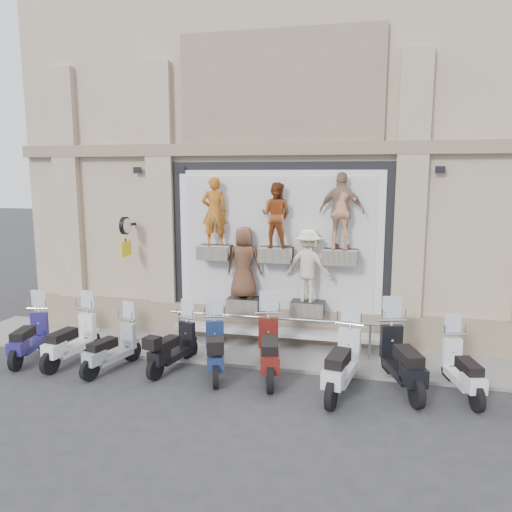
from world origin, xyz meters
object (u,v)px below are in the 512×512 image
(scooter_c, at_px, (111,339))
(scooter_h, at_px, (403,348))
(scooter_f, at_px, (269,338))
(scooter_e, at_px, (215,339))
(scooter_d, at_px, (173,338))
(scooter_g, at_px, (342,351))
(scooter_i, at_px, (463,359))
(guard_rail, at_px, (271,336))
(scooter_a, at_px, (28,328))
(scooter_b, at_px, (71,330))
(clock_sign_bracket, at_px, (126,231))

(scooter_c, relative_size, scooter_h, 0.82)
(scooter_f, bearing_deg, scooter_e, 172.78)
(scooter_d, xyz_separation_m, scooter_g, (3.67, -0.37, 0.14))
(scooter_c, xyz_separation_m, scooter_i, (7.24, 0.39, 0.03))
(scooter_g, bearing_deg, guard_rail, 145.18)
(scooter_g, bearing_deg, scooter_f, 174.02)
(scooter_c, bearing_deg, scooter_f, 22.79)
(scooter_h, bearing_deg, scooter_d, 163.24)
(guard_rail, bearing_deg, scooter_c, -151.18)
(scooter_e, bearing_deg, scooter_d, 158.88)
(scooter_d, bearing_deg, scooter_f, 15.18)
(scooter_a, relative_size, scooter_f, 0.88)
(scooter_c, relative_size, scooter_i, 0.96)
(scooter_a, relative_size, scooter_e, 0.96)
(scooter_g, bearing_deg, scooter_b, -171.99)
(scooter_g, bearing_deg, scooter_a, -171.43)
(scooter_e, distance_m, scooter_h, 3.85)
(scooter_i, bearing_deg, clock_sign_bracket, 153.50)
(scooter_i, bearing_deg, scooter_c, 169.54)
(scooter_b, bearing_deg, scooter_i, 7.76)
(guard_rail, relative_size, scooter_c, 2.88)
(scooter_f, bearing_deg, scooter_d, 168.73)
(scooter_a, relative_size, scooter_c, 1.06)
(scooter_b, xyz_separation_m, scooter_g, (6.07, -0.21, 0.08))
(scooter_f, bearing_deg, scooter_a, 169.54)
(scooter_c, bearing_deg, scooter_d, 31.29)
(scooter_c, bearing_deg, scooter_h, 19.36)
(scooter_b, height_order, scooter_g, scooter_g)
(scooter_e, relative_size, scooter_f, 0.91)
(guard_rail, bearing_deg, scooter_d, -143.74)
(scooter_a, bearing_deg, scooter_g, -13.50)
(scooter_h, bearing_deg, scooter_i, -17.49)
(clock_sign_bracket, height_order, scooter_i, clock_sign_bracket)
(scooter_e, bearing_deg, scooter_b, 163.67)
(scooter_d, xyz_separation_m, scooter_i, (5.95, 0.03, 0.02))
(scooter_e, bearing_deg, scooter_c, 169.62)
(scooter_d, relative_size, scooter_e, 0.93)
(scooter_h, relative_size, scooter_i, 1.18)
(scooter_a, distance_m, scooter_e, 4.46)
(scooter_b, distance_m, scooter_i, 8.36)
(clock_sign_bracket, distance_m, scooter_d, 3.43)
(clock_sign_bracket, bearing_deg, scooter_c, -72.11)
(clock_sign_bracket, xyz_separation_m, scooter_h, (6.83, -1.82, -1.93))
(clock_sign_bracket, bearing_deg, scooter_g, -21.48)
(scooter_g, relative_size, scooter_h, 0.99)
(scooter_a, height_order, scooter_f, scooter_f)
(clock_sign_bracket, distance_m, scooter_h, 7.32)
(guard_rail, xyz_separation_m, scooter_e, (-0.92, -1.44, 0.32))
(scooter_f, height_order, scooter_i, scooter_f)
(scooter_d, bearing_deg, guard_rail, 49.60)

